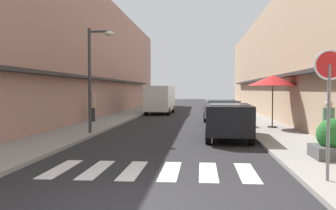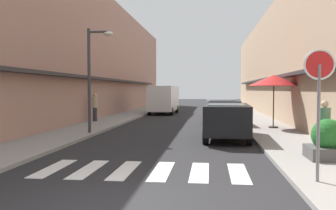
{
  "view_description": "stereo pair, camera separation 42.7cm",
  "coord_description": "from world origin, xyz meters",
  "px_view_note": "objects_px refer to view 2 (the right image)",
  "views": [
    {
      "loc": [
        1.24,
        -5.88,
        2.05
      ],
      "look_at": [
        -0.4,
        11.86,
        1.3
      ],
      "focal_mm": 38.4,
      "sensor_mm": 36.0,
      "label": 1
    },
    {
      "loc": [
        1.67,
        -5.83,
        2.05
      ],
      "look_at": [
        -0.4,
        11.86,
        1.3
      ],
      "focal_mm": 38.4,
      "sensor_mm": 36.0,
      "label": 2
    }
  ],
  "objects_px": {
    "round_street_sign": "(319,80)",
    "street_lamp": "(94,68)",
    "parked_car_mid": "(222,109)",
    "cafe_umbrella": "(274,81)",
    "pedestrian_walking_near": "(324,127)",
    "pedestrian_walking_far": "(95,106)",
    "delivery_van": "(164,97)",
    "parked_car_near": "(227,117)",
    "planter_corner": "(328,141)"
  },
  "relations": [
    {
      "from": "parked_car_near",
      "to": "delivery_van",
      "type": "height_order",
      "value": "delivery_van"
    },
    {
      "from": "delivery_van",
      "to": "parked_car_mid",
      "type": "bearing_deg",
      "value": -62.89
    },
    {
      "from": "street_lamp",
      "to": "pedestrian_walking_far",
      "type": "xyz_separation_m",
      "value": [
        -1.82,
        5.68,
        -1.99
      ]
    },
    {
      "from": "parked_car_near",
      "to": "parked_car_mid",
      "type": "relative_size",
      "value": 0.96
    },
    {
      "from": "cafe_umbrella",
      "to": "pedestrian_walking_far",
      "type": "bearing_deg",
      "value": 165.69
    },
    {
      "from": "delivery_van",
      "to": "street_lamp",
      "type": "relative_size",
      "value": 1.17
    },
    {
      "from": "parked_car_mid",
      "to": "delivery_van",
      "type": "distance_m",
      "value": 10.08
    },
    {
      "from": "parked_car_near",
      "to": "round_street_sign",
      "type": "xyz_separation_m",
      "value": [
        1.56,
        -6.99,
        1.33
      ]
    },
    {
      "from": "street_lamp",
      "to": "delivery_van",
      "type": "bearing_deg",
      "value": 84.85
    },
    {
      "from": "parked_car_mid",
      "to": "delivery_van",
      "type": "bearing_deg",
      "value": 117.11
    },
    {
      "from": "round_street_sign",
      "to": "street_lamp",
      "type": "distance_m",
      "value": 10.87
    },
    {
      "from": "street_lamp",
      "to": "pedestrian_walking_far",
      "type": "bearing_deg",
      "value": 107.76
    },
    {
      "from": "parked_car_mid",
      "to": "pedestrian_walking_far",
      "type": "height_order",
      "value": "pedestrian_walking_far"
    },
    {
      "from": "planter_corner",
      "to": "street_lamp",
      "type": "bearing_deg",
      "value": 148.0
    },
    {
      "from": "parked_car_mid",
      "to": "pedestrian_walking_near",
      "type": "height_order",
      "value": "pedestrian_walking_near"
    },
    {
      "from": "street_lamp",
      "to": "cafe_umbrella",
      "type": "distance_m",
      "value": 8.98
    },
    {
      "from": "delivery_van",
      "to": "cafe_umbrella",
      "type": "height_order",
      "value": "cafe_umbrella"
    },
    {
      "from": "round_street_sign",
      "to": "cafe_umbrella",
      "type": "xyz_separation_m",
      "value": [
        0.96,
        10.94,
        0.27
      ]
    },
    {
      "from": "round_street_sign",
      "to": "street_lamp",
      "type": "bearing_deg",
      "value": 133.45
    },
    {
      "from": "delivery_van",
      "to": "round_street_sign",
      "type": "distance_m",
      "value": 23.3
    },
    {
      "from": "parked_car_near",
      "to": "planter_corner",
      "type": "xyz_separation_m",
      "value": [
        2.57,
        -4.41,
        -0.31
      ]
    },
    {
      "from": "round_street_sign",
      "to": "pedestrian_walking_near",
      "type": "bearing_deg",
      "value": 71.06
    },
    {
      "from": "delivery_van",
      "to": "round_street_sign",
      "type": "relative_size",
      "value": 1.96
    },
    {
      "from": "parked_car_mid",
      "to": "planter_corner",
      "type": "distance_m",
      "value": 11.22
    },
    {
      "from": "pedestrian_walking_near",
      "to": "cafe_umbrella",
      "type": "bearing_deg",
      "value": 126.68
    },
    {
      "from": "delivery_van",
      "to": "pedestrian_walking_near",
      "type": "height_order",
      "value": "delivery_van"
    },
    {
      "from": "street_lamp",
      "to": "pedestrian_walking_near",
      "type": "relative_size",
      "value": 2.88
    },
    {
      "from": "parked_car_mid",
      "to": "cafe_umbrella",
      "type": "xyz_separation_m",
      "value": [
        2.52,
        -2.56,
        1.6
      ]
    },
    {
      "from": "delivery_van",
      "to": "pedestrian_walking_far",
      "type": "relative_size",
      "value": 3.16
    },
    {
      "from": "parked_car_near",
      "to": "street_lamp",
      "type": "bearing_deg",
      "value": 171.46
    },
    {
      "from": "cafe_umbrella",
      "to": "pedestrian_walking_far",
      "type": "relative_size",
      "value": 1.56
    },
    {
      "from": "cafe_umbrella",
      "to": "pedestrian_walking_near",
      "type": "xyz_separation_m",
      "value": [
        0.13,
        -7.76,
        -1.55
      ]
    },
    {
      "from": "cafe_umbrella",
      "to": "pedestrian_walking_far",
      "type": "xyz_separation_m",
      "value": [
        -10.24,
        2.61,
        -1.49
      ]
    },
    {
      "from": "round_street_sign",
      "to": "parked_car_mid",
      "type": "bearing_deg",
      "value": 96.59
    },
    {
      "from": "pedestrian_walking_near",
      "to": "parked_car_near",
      "type": "bearing_deg",
      "value": 160.54
    },
    {
      "from": "parked_car_near",
      "to": "delivery_van",
      "type": "distance_m",
      "value": 16.14
    },
    {
      "from": "parked_car_near",
      "to": "parked_car_mid",
      "type": "bearing_deg",
      "value": 90.0
    },
    {
      "from": "delivery_van",
      "to": "planter_corner",
      "type": "relative_size",
      "value": 4.83
    },
    {
      "from": "cafe_umbrella",
      "to": "pedestrian_walking_near",
      "type": "distance_m",
      "value": 7.92
    },
    {
      "from": "parked_car_near",
      "to": "pedestrian_walking_far",
      "type": "xyz_separation_m",
      "value": [
        -7.72,
        6.56,
        0.11
      ]
    },
    {
      "from": "parked_car_near",
      "to": "pedestrian_walking_near",
      "type": "relative_size",
      "value": 2.57
    },
    {
      "from": "parked_car_near",
      "to": "street_lamp",
      "type": "distance_m",
      "value": 6.33
    },
    {
      "from": "parked_car_near",
      "to": "parked_car_mid",
      "type": "distance_m",
      "value": 6.51
    },
    {
      "from": "cafe_umbrella",
      "to": "pedestrian_walking_near",
      "type": "height_order",
      "value": "cafe_umbrella"
    },
    {
      "from": "round_street_sign",
      "to": "pedestrian_walking_far",
      "type": "distance_m",
      "value": 16.47
    },
    {
      "from": "round_street_sign",
      "to": "cafe_umbrella",
      "type": "relative_size",
      "value": 1.03
    },
    {
      "from": "street_lamp",
      "to": "pedestrian_walking_near",
      "type": "bearing_deg",
      "value": -28.78
    },
    {
      "from": "delivery_van",
      "to": "round_street_sign",
      "type": "xyz_separation_m",
      "value": [
        6.14,
        -22.46,
        0.85
      ]
    },
    {
      "from": "pedestrian_walking_near",
      "to": "round_street_sign",
      "type": "bearing_deg",
      "value": -73.2
    },
    {
      "from": "pedestrian_walking_near",
      "to": "planter_corner",
      "type": "bearing_deg",
      "value": -61.47
    }
  ]
}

